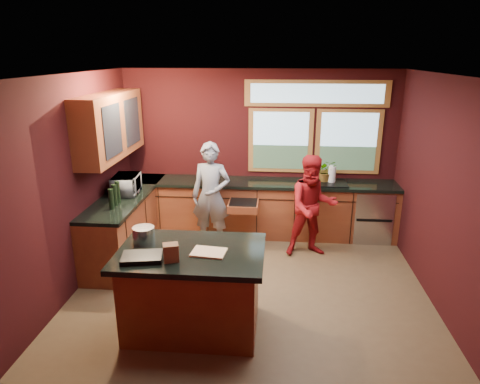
# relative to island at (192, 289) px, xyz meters

# --- Properties ---
(floor) EXTENTS (4.50, 4.50, 0.00)m
(floor) POSITION_rel_island_xyz_m (0.58, 0.98, -0.48)
(floor) COLOR brown
(floor) RESTS_ON ground
(room_shell) EXTENTS (4.52, 4.02, 2.71)m
(room_shell) POSITION_rel_island_xyz_m (-0.01, 1.30, 1.32)
(room_shell) COLOR black
(room_shell) RESTS_ON ground
(back_counter) EXTENTS (4.50, 0.64, 0.93)m
(back_counter) POSITION_rel_island_xyz_m (0.78, 2.67, -0.01)
(back_counter) COLOR maroon
(back_counter) RESTS_ON floor
(left_counter) EXTENTS (0.64, 2.30, 0.93)m
(left_counter) POSITION_rel_island_xyz_m (-1.37, 1.83, -0.01)
(left_counter) COLOR maroon
(left_counter) RESTS_ON floor
(island) EXTENTS (1.55, 1.05, 0.95)m
(island) POSITION_rel_island_xyz_m (0.00, 0.00, 0.00)
(island) COLOR maroon
(island) RESTS_ON floor
(person_grey) EXTENTS (0.65, 0.47, 1.67)m
(person_grey) POSITION_rel_island_xyz_m (-0.11, 2.14, 0.36)
(person_grey) COLOR slate
(person_grey) RESTS_ON floor
(person_red) EXTENTS (0.84, 0.71, 1.54)m
(person_red) POSITION_rel_island_xyz_m (1.42, 1.97, 0.29)
(person_red) COLOR maroon
(person_red) RESTS_ON floor
(microwave) EXTENTS (0.39, 0.54, 0.28)m
(microwave) POSITION_rel_island_xyz_m (-1.34, 1.85, 0.59)
(microwave) COLOR #999999
(microwave) RESTS_ON left_counter
(potted_plant) EXTENTS (0.33, 0.29, 0.37)m
(potted_plant) POSITION_rel_island_xyz_m (1.67, 2.73, 0.64)
(potted_plant) COLOR #999999
(potted_plant) RESTS_ON back_counter
(paper_towel) EXTENTS (0.12, 0.12, 0.28)m
(paper_towel) POSITION_rel_island_xyz_m (1.77, 2.68, 0.59)
(paper_towel) COLOR white
(paper_towel) RESTS_ON back_counter
(cutting_board) EXTENTS (0.38, 0.29, 0.02)m
(cutting_board) POSITION_rel_island_xyz_m (0.20, -0.05, 0.48)
(cutting_board) COLOR tan
(cutting_board) RESTS_ON island
(stock_pot) EXTENTS (0.24, 0.24, 0.18)m
(stock_pot) POSITION_rel_island_xyz_m (-0.55, 0.15, 0.56)
(stock_pot) COLOR #BCBCC1
(stock_pot) RESTS_ON island
(paper_bag) EXTENTS (0.18, 0.16, 0.18)m
(paper_bag) POSITION_rel_island_xyz_m (-0.15, -0.25, 0.56)
(paper_bag) COLOR brown
(paper_bag) RESTS_ON island
(black_tray) EXTENTS (0.45, 0.35, 0.05)m
(black_tray) POSITION_rel_island_xyz_m (-0.45, -0.25, 0.49)
(black_tray) COLOR black
(black_tray) RESTS_ON island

